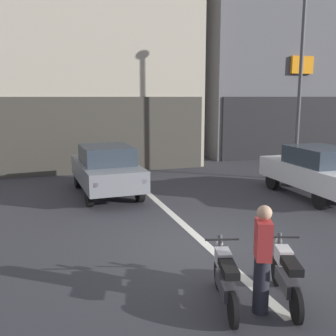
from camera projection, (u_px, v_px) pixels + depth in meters
The scene contains 9 objects.
ground_plane at pixel (208, 246), 8.50m from camera, with size 120.00×120.00×0.00m, color #333338.
lane_centre_line at pixel (141, 187), 14.12m from camera, with size 0.20×18.00×0.01m, color silver.
building_far_right at pixel (272, 10), 23.16m from camera, with size 10.22×7.64×16.52m.
car_grey_crossing_near at pixel (106, 168), 12.83m from camera, with size 1.93×4.17×1.64m.
car_white_parked_kerbside at pixel (317, 170), 12.51m from camera, with size 1.86×4.14×1.64m.
street_lamp at pixel (301, 67), 14.59m from camera, with size 0.36×0.36×7.07m.
motorcycle_silver_row_leftmost at pixel (225, 278), 6.03m from camera, with size 0.61×1.63×0.98m.
motorcycle_white_row_left_mid at pixel (286, 275), 6.13m from camera, with size 0.69×1.60×0.98m.
person_by_motorcycles at pixel (262, 259), 5.76m from camera, with size 0.34×0.42×1.67m.
Camera 1 is at (-3.31, -7.40, 3.21)m, focal length 41.75 mm.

